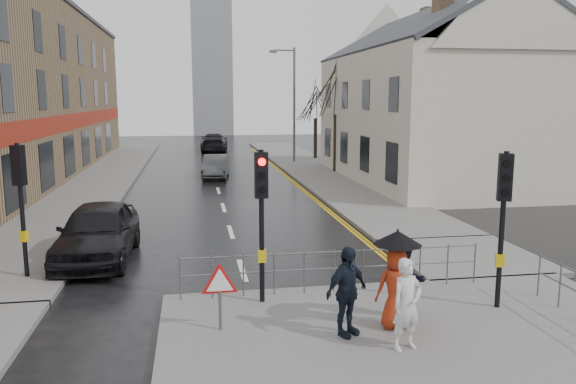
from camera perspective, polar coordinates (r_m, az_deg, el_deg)
name	(u,v)px	position (r m, az deg, el deg)	size (l,w,h in m)	color
ground	(254,311)	(12.64, -3.43, -11.97)	(120.00, 120.00, 0.00)	black
near_pavement	(455,372)	(10.30, 16.58, -17.16)	(10.00, 9.00, 0.14)	#605E5B
left_pavement	(104,175)	(35.39, -18.17, 1.63)	(4.00, 44.00, 0.14)	#605E5B
right_pavement	(309,167)	(37.78, 2.19, 2.57)	(4.00, 40.00, 0.14)	#605E5B
pavement_bridge_right	(465,257)	(17.23, 17.53, -6.28)	(4.00, 4.20, 0.14)	#605E5B
building_right_cream	(433,95)	(32.52, 14.53, 9.48)	(9.00, 16.40, 10.10)	beige
church_tower	(212,63)	(73.88, -7.76, 12.81)	(5.00, 5.00, 18.00)	gray
traffic_signal_near_left	(261,199)	(12.18, -2.71, -0.75)	(0.28, 0.27, 3.40)	black
traffic_signal_near_right	(504,202)	(12.68, 21.05, -0.98)	(0.34, 0.33, 3.40)	black
traffic_signal_far_left	(20,186)	(15.45, -25.56, 0.51)	(0.34, 0.33, 3.40)	black
guard_railing_front	(334,261)	(13.25, 4.71, -7.03)	(7.14, 0.04, 1.00)	#595B5E
warning_sign	(220,285)	(11.09, -6.95, -9.41)	(0.80, 0.07, 1.35)	#595B5E
street_lamp	(292,97)	(40.32, 0.39, 9.61)	(1.83, 0.25, 8.00)	#595B5E
tree_near	(336,90)	(34.82, 4.92, 10.31)	(2.40, 2.40, 6.58)	#2D2219
tree_far	(316,101)	(42.71, 2.83, 9.22)	(2.40, 2.40, 5.64)	#2D2219
pedestrian_a	(407,304)	(10.46, 11.97, -11.10)	(0.61, 0.40, 1.68)	silver
pedestrian_b	(406,282)	(11.80, 11.89, -8.90)	(0.78, 0.61, 1.60)	black
pedestrian_with_umbrella	(396,274)	(11.26, 10.96, -8.19)	(0.96, 0.96, 1.97)	#AB2F14
pedestrian_d	(347,291)	(10.85, 5.97, -10.01)	(1.02, 0.42, 1.74)	black
car_parked	(98,232)	(17.08, -18.76, -3.83)	(1.97, 4.89, 1.67)	black
car_mid	(216,166)	(33.43, -7.34, 2.61)	(1.40, 4.01, 1.32)	#404345
car_far	(214,142)	(49.99, -7.50, 5.02)	(2.22, 5.47, 1.59)	black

